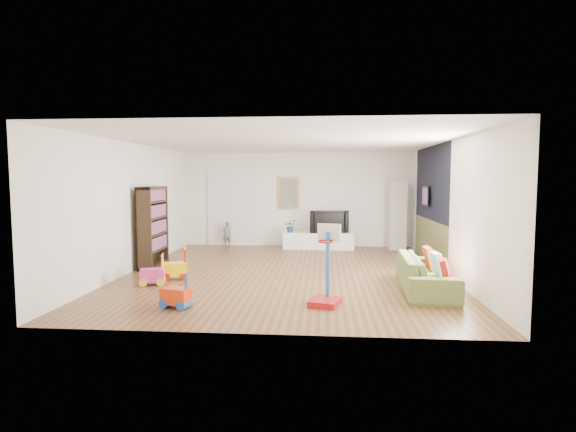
# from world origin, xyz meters

# --- Properties ---
(floor) EXTENTS (6.50, 7.50, 0.00)m
(floor) POSITION_xyz_m (0.00, 0.00, 0.00)
(floor) COLOR brown
(floor) RESTS_ON ground
(ceiling) EXTENTS (6.50, 7.50, 0.00)m
(ceiling) POSITION_xyz_m (0.00, 0.00, 2.70)
(ceiling) COLOR white
(ceiling) RESTS_ON ground
(wall_back) EXTENTS (6.50, 0.00, 2.70)m
(wall_back) POSITION_xyz_m (0.00, 3.75, 1.35)
(wall_back) COLOR white
(wall_back) RESTS_ON ground
(wall_front) EXTENTS (6.50, 0.00, 2.70)m
(wall_front) POSITION_xyz_m (0.00, -3.75, 1.35)
(wall_front) COLOR white
(wall_front) RESTS_ON ground
(wall_left) EXTENTS (0.00, 7.50, 2.70)m
(wall_left) POSITION_xyz_m (-3.25, 0.00, 1.35)
(wall_left) COLOR white
(wall_left) RESTS_ON ground
(wall_right) EXTENTS (0.00, 7.50, 2.70)m
(wall_right) POSITION_xyz_m (3.25, 0.00, 1.35)
(wall_right) COLOR silver
(wall_right) RESTS_ON ground
(navy_accent) EXTENTS (0.01, 3.20, 1.70)m
(navy_accent) POSITION_xyz_m (3.23, 1.40, 1.85)
(navy_accent) COLOR black
(navy_accent) RESTS_ON wall_right
(olive_wainscot) EXTENTS (0.01, 3.20, 1.00)m
(olive_wainscot) POSITION_xyz_m (3.23, 1.40, 0.50)
(olive_wainscot) COLOR brown
(olive_wainscot) RESTS_ON wall_right
(doorway) EXTENTS (1.45, 0.06, 2.10)m
(doorway) POSITION_xyz_m (-1.90, 3.71, 1.05)
(doorway) COLOR white
(doorway) RESTS_ON ground
(painting_back) EXTENTS (0.62, 0.06, 0.92)m
(painting_back) POSITION_xyz_m (-0.25, 3.71, 1.55)
(painting_back) COLOR gold
(painting_back) RESTS_ON wall_back
(artwork_right) EXTENTS (0.04, 0.56, 0.46)m
(artwork_right) POSITION_xyz_m (3.17, 1.60, 1.55)
(artwork_right) COLOR #7F3F8C
(artwork_right) RESTS_ON wall_right
(media_console) EXTENTS (1.97, 0.55, 0.46)m
(media_console) POSITION_xyz_m (0.63, 3.23, 0.23)
(media_console) COLOR white
(media_console) RESTS_ON ground
(tall_cabinet) EXTENTS (0.47, 0.47, 1.90)m
(tall_cabinet) POSITION_xyz_m (2.80, 3.35, 0.95)
(tall_cabinet) COLOR silver
(tall_cabinet) RESTS_ON ground
(bookshelf) EXTENTS (0.38, 1.23, 1.78)m
(bookshelf) POSITION_xyz_m (-3.01, 0.42, 0.89)
(bookshelf) COLOR black
(bookshelf) RESTS_ON ground
(sofa) EXTENTS (0.95, 2.13, 0.61)m
(sofa) POSITION_xyz_m (2.56, -1.33, 0.30)
(sofa) COLOR olive
(sofa) RESTS_ON ground
(basketball_hoop) EXTENTS (0.56, 0.63, 1.26)m
(basketball_hoop) POSITION_xyz_m (0.80, -2.36, 0.63)
(basketball_hoop) COLOR #AC1113
(basketball_hoop) RESTS_ON ground
(ride_on_yellow) EXTENTS (0.53, 0.42, 0.61)m
(ride_on_yellow) POSITION_xyz_m (-2.11, -0.82, 0.31)
(ride_on_yellow) COLOR #FFDC00
(ride_on_yellow) RESTS_ON ground
(ride_on_orange) EXTENTS (0.48, 0.36, 0.57)m
(ride_on_orange) POSITION_xyz_m (-1.46, -2.70, 0.28)
(ride_on_orange) COLOR red
(ride_on_orange) RESTS_ON ground
(ride_on_pink) EXTENTS (0.48, 0.36, 0.57)m
(ride_on_pink) POSITION_xyz_m (-2.36, -1.31, 0.28)
(ride_on_pink) COLOR #EB3CA0
(ride_on_pink) RESTS_ON ground
(child) EXTENTS (0.32, 0.31, 0.74)m
(child) POSITION_xyz_m (-2.02, 3.47, 0.37)
(child) COLOR slate
(child) RESTS_ON ground
(tv) EXTENTS (1.09, 0.35, 0.63)m
(tv) POSITION_xyz_m (0.90, 3.22, 0.77)
(tv) COLOR black
(tv) RESTS_ON media_console
(vase_plant) EXTENTS (0.35, 0.31, 0.35)m
(vase_plant) POSITION_xyz_m (-0.15, 3.22, 0.63)
(vase_plant) COLOR navy
(vase_plant) RESTS_ON media_console
(pillow_left) EXTENTS (0.20, 0.37, 0.36)m
(pillow_left) POSITION_xyz_m (2.73, -1.91, 0.48)
(pillow_left) COLOR #B02113
(pillow_left) RESTS_ON sofa
(pillow_center) EXTENTS (0.13, 0.40, 0.40)m
(pillow_center) POSITION_xyz_m (2.75, -1.34, 0.48)
(pillow_center) COLOR white
(pillow_center) RESTS_ON sofa
(pillow_right) EXTENTS (0.11, 0.41, 0.41)m
(pillow_right) POSITION_xyz_m (2.74, -0.75, 0.48)
(pillow_right) COLOR #B13216
(pillow_right) RESTS_ON sofa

